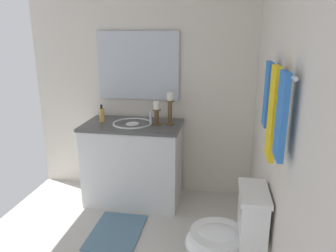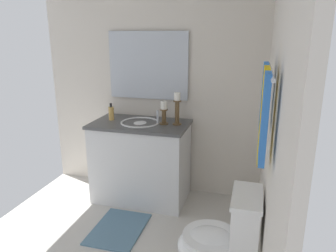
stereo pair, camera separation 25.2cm
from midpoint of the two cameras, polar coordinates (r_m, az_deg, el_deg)
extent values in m
cube|color=silver|center=(2.14, 15.97, 1.85)|extent=(2.52, 0.04, 2.45)
cube|color=silver|center=(3.50, -6.66, 7.73)|extent=(0.04, 2.43, 2.45)
cube|color=silver|center=(3.42, -8.25, -6.72)|extent=(0.55, 0.96, 0.82)
cube|color=#4C4C4C|center=(3.28, -8.55, 0.12)|extent=(0.58, 0.99, 0.03)
sphere|color=black|center=(3.67, -15.19, -4.87)|extent=(0.02, 0.02, 0.02)
sphere|color=black|center=(3.50, -16.52, -6.00)|extent=(0.02, 0.02, 0.02)
ellipsoid|color=white|center=(3.29, -8.52, -0.45)|extent=(0.38, 0.30, 0.11)
torus|color=white|center=(3.28, -8.56, 0.44)|extent=(0.40, 0.40, 0.02)
cylinder|color=silver|center=(3.21, -5.38, 1.43)|extent=(0.02, 0.02, 0.14)
cube|color=silver|center=(3.44, -7.50, 10.54)|extent=(0.02, 0.87, 0.71)
cylinder|color=brown|center=(3.22, -1.88, 0.37)|extent=(0.09, 0.09, 0.01)
cylinder|color=brown|center=(3.19, -1.90, 2.30)|extent=(0.04, 0.04, 0.24)
cylinder|color=brown|center=(3.16, -1.92, 4.48)|extent=(0.08, 0.08, 0.01)
cylinder|color=white|center=(3.16, -1.93, 5.26)|extent=(0.06, 0.06, 0.08)
cylinder|color=brown|center=(3.23, -4.24, 0.39)|extent=(0.09, 0.09, 0.01)
cylinder|color=brown|center=(3.21, -4.26, 1.52)|extent=(0.04, 0.04, 0.14)
cylinder|color=brown|center=(3.19, -4.29, 2.87)|extent=(0.08, 0.08, 0.01)
cylinder|color=white|center=(3.18, -4.31, 3.66)|extent=(0.06, 0.06, 0.08)
cylinder|color=#E5B259|center=(3.40, -13.77, 1.88)|extent=(0.06, 0.06, 0.14)
cylinder|color=black|center=(3.38, -13.88, 3.36)|extent=(0.02, 0.02, 0.04)
ellipsoid|color=white|center=(2.38, 5.62, -20.23)|extent=(0.38, 0.46, 0.24)
cylinder|color=white|center=(2.34, 5.67, -18.65)|extent=(0.39, 0.39, 0.03)
cube|color=white|center=(2.25, 11.60, -15.56)|extent=(0.36, 0.17, 0.32)
cube|color=white|center=(2.16, 11.86, -11.61)|extent=(0.38, 0.19, 0.03)
cylinder|color=silver|center=(1.84, 15.64, 9.65)|extent=(0.80, 0.02, 0.02)
cube|color=blue|center=(2.13, 14.08, 5.45)|extent=(0.15, 0.03, 0.42)
cube|color=yellow|center=(1.88, 14.52, 2.13)|extent=(0.18, 0.03, 0.54)
cube|color=blue|center=(1.61, 15.39, 1.64)|extent=(0.16, 0.03, 0.43)
cube|color=slate|center=(3.10, -11.59, -18.02)|extent=(0.60, 0.44, 0.02)
camera|label=1|loc=(0.13, -92.87, -0.83)|focal=34.29mm
camera|label=2|loc=(0.13, 87.13, 0.83)|focal=34.29mm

